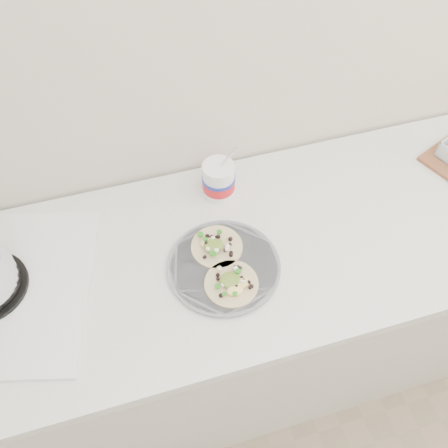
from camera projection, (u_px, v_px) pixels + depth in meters
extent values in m
cube|color=beige|center=(259.00, 50.00, 1.27)|extent=(3.50, 0.05, 2.60)
cube|color=silver|center=(272.00, 308.00, 1.80)|extent=(2.40, 0.62, 0.86)
cube|color=silver|center=(286.00, 241.00, 1.43)|extent=(2.44, 0.66, 0.04)
cylinder|color=slate|center=(224.00, 267.00, 1.34)|extent=(0.29, 0.29, 0.01)
cylinder|color=slate|center=(224.00, 266.00, 1.34)|extent=(0.31, 0.31, 0.00)
cylinder|color=white|center=(219.00, 180.00, 1.47)|extent=(0.09, 0.09, 0.12)
cylinder|color=red|center=(219.00, 182.00, 1.47)|extent=(0.10, 0.10, 0.04)
cylinder|color=#192D99|center=(219.00, 178.00, 1.46)|extent=(0.10, 0.10, 0.01)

